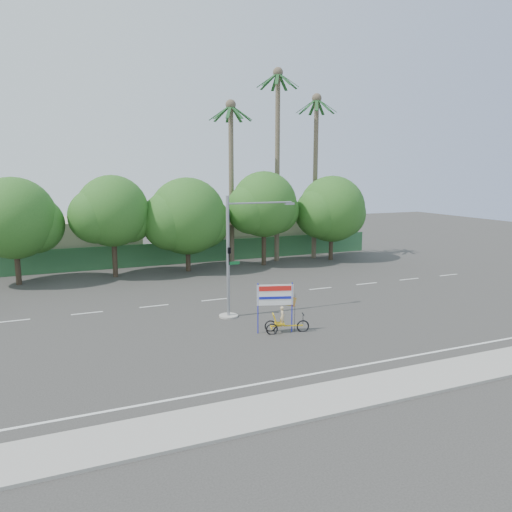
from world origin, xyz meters
name	(u,v)px	position (x,y,z in m)	size (l,w,h in m)	color
ground	(299,331)	(0.00, 0.00, 0.00)	(120.00, 120.00, 0.00)	#33302D
sidewalk_near	(390,386)	(0.00, -7.50, 0.06)	(50.00, 2.40, 0.12)	gray
fence	(188,252)	(0.00, 21.50, 1.00)	(38.00, 0.08, 2.00)	#336B3D
building_left	(69,241)	(-10.00, 26.00, 2.00)	(12.00, 8.00, 4.00)	#BEB697
building_right	(250,234)	(8.00, 26.00, 1.80)	(14.00, 8.00, 3.60)	#BEB697
tree_far_left	(13,221)	(-14.05, 18.00, 4.76)	(7.14, 6.00, 7.96)	#473828
tree_left	(112,214)	(-7.05, 18.00, 5.06)	(6.66, 5.60, 8.07)	#473828
tree_center	(187,218)	(-1.05, 18.00, 4.47)	(7.62, 6.40, 7.85)	#473828
tree_right	(263,207)	(5.95, 18.00, 5.24)	(6.90, 5.80, 8.36)	#473828
tree_far_right	(331,211)	(12.95, 18.00, 4.64)	(7.38, 6.20, 7.94)	#473828
palm_tall	(277,147)	(8.00, 19.50, 10.46)	(3.73, 3.79, 17.45)	#70604C
palm_mid	(316,160)	(12.00, 19.50, 9.40)	(3.73, 3.79, 15.45)	#70604C
palm_short	(231,165)	(3.50, 19.50, 8.86)	(3.73, 3.79, 14.45)	#70604C
traffic_signal	(233,267)	(-2.20, 3.98, 2.92)	(4.72, 1.10, 7.00)	gray
trike_billboard	(280,312)	(-1.01, 0.24, 1.09)	(2.66, 1.11, 2.72)	black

